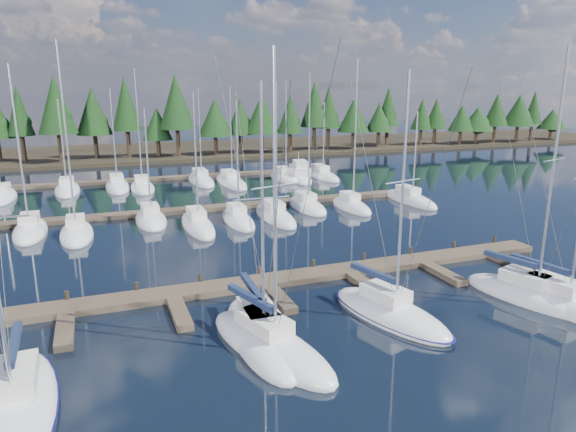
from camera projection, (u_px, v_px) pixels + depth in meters
name	position (u px, v px, depth m)	size (l,w,h in m)	color
ground	(221.00, 236.00, 44.71)	(260.00, 260.00, 0.00)	black
far_shore	(147.00, 152.00, 99.00)	(220.00, 30.00, 0.60)	black
main_dock	(267.00, 285.00, 33.21)	(44.00, 6.13, 0.90)	brown
back_docks	(183.00, 192.00, 62.41)	(50.00, 21.80, 0.40)	brown
front_sailboat_1	(17.00, 406.00, 20.52)	(3.44, 9.76, 14.78)	silver
front_sailboat_2	(269.00, 345.00, 25.35)	(5.53, 9.79, 15.16)	silver
front_sailboat_3	(261.00, 334.00, 26.43)	(3.29, 9.65, 13.74)	silver
front_sailboat_4	(390.00, 313.00, 28.93)	(5.17, 9.14, 14.33)	silver
front_sailboat_5	(529.00, 295.00, 31.27)	(5.03, 8.90, 15.74)	silver
front_sailboat_6	(560.00, 303.00, 30.24)	(4.43, 9.54, 14.33)	silver
back_sailboat_rows	(194.00, 199.00, 58.36)	(49.44, 33.07, 17.04)	silver
motor_yacht_right	(300.00, 176.00, 71.42)	(4.72, 9.42, 4.50)	silver
tree_line	(143.00, 118.00, 87.90)	(184.59, 11.69, 14.13)	black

